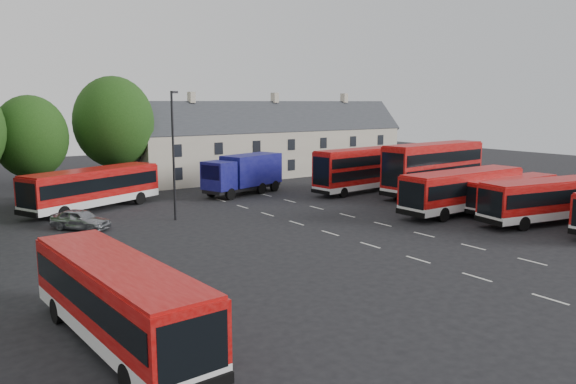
# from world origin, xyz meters

# --- Properties ---
(ground) EXTENTS (140.00, 140.00, 0.00)m
(ground) POSITION_xyz_m (0.00, 0.00, 0.00)
(ground) COLOR black
(ground) RESTS_ON ground
(lane_markings) EXTENTS (5.15, 33.80, 0.01)m
(lane_markings) POSITION_xyz_m (2.50, 2.00, 0.01)
(lane_markings) COLOR beige
(lane_markings) RESTS_ON ground
(terrace_houses) EXTENTS (35.70, 7.13, 10.06)m
(terrace_houses) POSITION_xyz_m (14.00, 30.00, 3.86)
(terrace_houses) COLOR beige
(terrace_houses) RESTS_ON ground
(bus_row_b) EXTENTS (11.85, 4.58, 3.27)m
(bus_row_b) POSITION_xyz_m (15.39, -4.70, 1.97)
(bus_row_b) COLOR silver
(bus_row_b) RESTS_ON ground
(bus_row_c) EXTENTS (10.11, 2.37, 2.86)m
(bus_row_c) POSITION_xyz_m (16.89, -0.47, 1.72)
(bus_row_c) COLOR silver
(bus_row_c) RESTS_ON ground
(bus_row_d) EXTENTS (12.36, 3.10, 3.48)m
(bus_row_d) POSITION_xyz_m (13.25, 1.34, 2.09)
(bus_row_d) COLOR silver
(bus_row_d) RESTS_ON ground
(bus_row_e) EXTENTS (9.81, 2.59, 2.75)m
(bus_row_e) POSITION_xyz_m (17.95, 5.00, 1.66)
(bus_row_e) COLOR silver
(bus_row_e) RESTS_ON ground
(bus_dd_south) EXTENTS (12.51, 3.93, 5.04)m
(bus_dd_south) POSITION_xyz_m (18.24, 8.73, 2.87)
(bus_dd_south) COLOR silver
(bus_dd_south) RESTS_ON ground
(bus_dd_north) EXTENTS (10.90, 3.58, 4.39)m
(bus_dd_north) POSITION_xyz_m (13.51, 14.06, 2.50)
(bus_dd_north) COLOR silver
(bus_dd_north) RESTS_ON ground
(bus_west) EXTENTS (3.33, 11.60, 3.24)m
(bus_west) POSITION_xyz_m (-17.86, -7.54, 1.95)
(bus_west) COLOR silver
(bus_west) RESTS_ON ground
(bus_north) EXTENTS (12.34, 7.42, 3.46)m
(bus_north) POSITION_xyz_m (-10.94, 19.87, 2.08)
(bus_north) COLOR silver
(bus_north) RESTS_ON ground
(box_truck) EXTENTS (9.17, 5.16, 3.83)m
(box_truck) POSITION_xyz_m (3.55, 19.75, 2.15)
(box_truck) COLOR black
(box_truck) RESTS_ON ground
(silver_car) EXTENTS (4.00, 4.51, 1.48)m
(silver_car) POSITION_xyz_m (-13.82, 13.04, 0.74)
(silver_car) COLOR #999AA0
(silver_car) RESTS_ON ground
(lamppost) EXTENTS (0.67, 0.44, 9.78)m
(lamppost) POSITION_xyz_m (-6.96, 12.24, 5.22)
(lamppost) COLOR black
(lamppost) RESTS_ON ground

